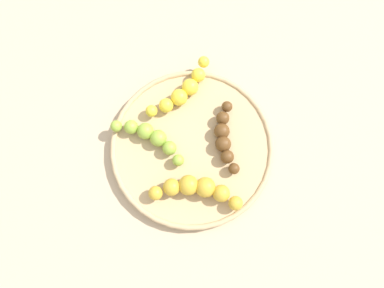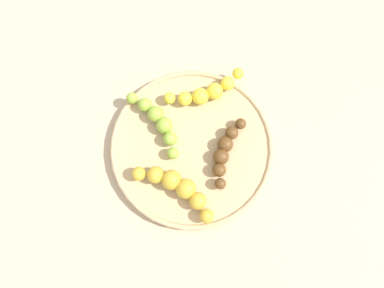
# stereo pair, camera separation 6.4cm
# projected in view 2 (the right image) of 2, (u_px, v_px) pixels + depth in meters

# --- Properties ---
(ground_plane) EXTENTS (2.40, 2.40, 0.00)m
(ground_plane) POSITION_uv_depth(u_px,v_px,m) (192.00, 149.00, 0.68)
(ground_plane) COLOR tan
(fruit_bowl) EXTENTS (0.30, 0.30, 0.02)m
(fruit_bowl) POSITION_uv_depth(u_px,v_px,m) (192.00, 147.00, 0.67)
(fruit_bowl) COLOR tan
(fruit_bowl) RESTS_ON ground_plane
(banana_overripe) EXTENTS (0.11, 0.09, 0.03)m
(banana_overripe) POSITION_uv_depth(u_px,v_px,m) (225.00, 151.00, 0.64)
(banana_overripe) COLOR #593819
(banana_overripe) RESTS_ON fruit_bowl
(banana_yellow) EXTENTS (0.05, 0.16, 0.03)m
(banana_yellow) POSITION_uv_depth(u_px,v_px,m) (207.00, 92.00, 0.67)
(banana_yellow) COLOR yellow
(banana_yellow) RESTS_ON fruit_bowl
(banana_green) EXTENTS (0.14, 0.07, 0.03)m
(banana_green) POSITION_uv_depth(u_px,v_px,m) (158.00, 121.00, 0.66)
(banana_green) COLOR #8CAD38
(banana_green) RESTS_ON fruit_bowl
(banana_spotted) EXTENTS (0.13, 0.12, 0.04)m
(banana_spotted) POSITION_uv_depth(u_px,v_px,m) (177.00, 187.00, 0.62)
(banana_spotted) COLOR gold
(banana_spotted) RESTS_ON fruit_bowl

